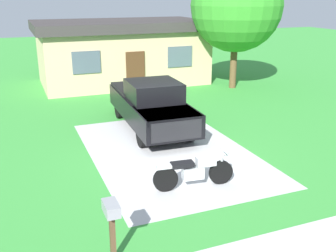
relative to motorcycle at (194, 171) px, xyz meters
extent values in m
plane|color=green|center=(0.30, 2.57, -0.47)|extent=(80.00, 80.00, 0.00)
cube|color=#BABABA|center=(0.30, 2.57, -0.47)|extent=(4.94, 7.57, 0.01)
cylinder|color=black|center=(0.75, -0.08, -0.14)|extent=(0.67, 0.19, 0.66)
cylinder|color=black|center=(-0.79, 0.08, -0.14)|extent=(0.67, 0.19, 0.66)
cube|color=silver|center=(-0.04, 0.00, -0.05)|extent=(0.58, 0.31, 0.32)
cube|color=#B7BABF|center=(0.31, -0.03, 0.25)|extent=(0.54, 0.31, 0.24)
cube|color=black|center=(-0.34, 0.03, 0.23)|extent=(0.63, 0.34, 0.12)
cube|color=#B7BABF|center=(-0.79, 0.08, 0.23)|extent=(0.50, 0.25, 0.08)
cylinder|color=silver|center=(0.75, -0.08, 0.23)|extent=(0.34, 0.09, 0.77)
cylinder|color=silver|center=(0.75, -0.08, 0.55)|extent=(0.11, 0.70, 0.04)
sphere|color=silver|center=(0.87, -0.09, 0.41)|extent=(0.16, 0.16, 0.16)
cylinder|color=black|center=(1.30, 3.22, -0.05)|extent=(0.33, 0.85, 0.84)
cylinder|color=black|center=(-0.34, 3.29, -0.05)|extent=(0.33, 0.85, 0.84)
cylinder|color=black|center=(1.44, 6.72, -0.05)|extent=(0.33, 0.85, 0.84)
cylinder|color=black|center=(-0.20, 6.78, -0.05)|extent=(0.33, 0.85, 0.84)
cube|color=black|center=(0.55, 5.05, 0.33)|extent=(2.22, 5.68, 0.80)
cube|color=black|center=(0.48, 3.20, 0.63)|extent=(1.98, 1.98, 0.20)
cube|color=black|center=(0.54, 4.65, 1.08)|extent=(1.88, 1.97, 0.70)
cube|color=#3F4C56|center=(0.50, 3.85, 0.98)|extent=(1.71, 0.23, 0.60)
cube|color=black|center=(0.61, 6.60, 0.58)|extent=(2.00, 2.47, 0.50)
cube|color=black|center=(0.44, 2.27, 0.33)|extent=(1.70, 0.17, 0.64)
cube|color=#4C3823|center=(-2.75, -2.19, 0.08)|extent=(0.10, 0.10, 1.10)
cube|color=gray|center=(-2.75, -2.19, 0.68)|extent=(0.26, 0.48, 0.22)
cylinder|color=brown|center=(7.01, 9.90, 0.86)|extent=(0.36, 0.36, 2.67)
sphere|color=#328E28|center=(7.01, 9.90, 3.88)|extent=(4.79, 4.79, 4.79)
cube|color=tan|center=(1.80, 13.52, 1.03)|extent=(9.00, 5.00, 3.00)
cube|color=#383333|center=(1.80, 13.52, 2.78)|extent=(9.60, 5.60, 0.50)
cube|color=#4C2D19|center=(1.80, 10.99, 0.58)|extent=(1.00, 0.08, 2.10)
cube|color=#4C5966|center=(-0.72, 10.99, 1.23)|extent=(1.40, 0.06, 1.10)
cube|color=#4C5966|center=(4.32, 10.99, 1.23)|extent=(1.40, 0.06, 1.10)
camera|label=1|loc=(-4.13, -8.48, 4.42)|focal=41.92mm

